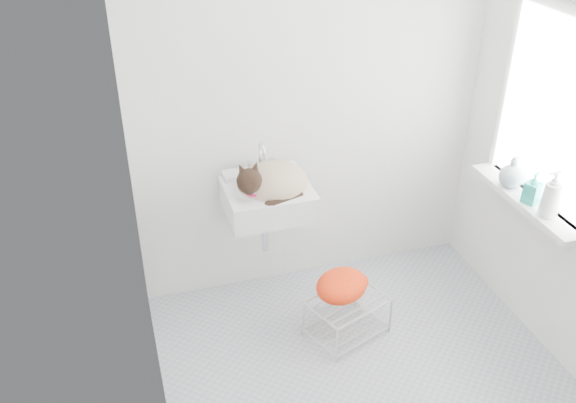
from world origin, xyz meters
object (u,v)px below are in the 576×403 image
object	(u,v)px
wire_rack	(347,314)
cat	(271,182)
bottle_a	(547,216)
sink	(268,187)
bottle_c	(509,186)
bottle_b	(530,202)

from	to	relation	value
wire_rack	cat	bearing A→B (deg)	131.18
wire_rack	bottle_a	bearing A→B (deg)	-17.96
sink	cat	xyz separation A→B (m)	(0.01, -0.02, 0.04)
cat	bottle_c	size ratio (longest dim) A/B	2.35
bottle_b	wire_rack	bearing A→B (deg)	170.20
sink	wire_rack	world-z (taller)	sink
bottle_a	bottle_b	distance (m)	0.15
bottle_a	bottle_c	distance (m)	0.34
sink	bottle_c	xyz separation A→B (m)	(1.35, -0.39, 0.00)
sink	bottle_b	world-z (taller)	sink
cat	bottle_b	bearing A→B (deg)	-25.66
cat	wire_rack	world-z (taller)	cat
cat	bottle_a	world-z (taller)	cat
sink	bottle_c	world-z (taller)	sink
cat	wire_rack	size ratio (longest dim) A/B	1.03
bottle_c	sink	bearing A→B (deg)	163.68
bottle_a	bottle_b	bearing A→B (deg)	90.00
bottle_c	cat	bearing A→B (deg)	164.21
bottle_b	bottle_c	size ratio (longest dim) A/B	0.96
cat	bottle_b	world-z (taller)	cat
wire_rack	bottle_b	distance (m)	1.22
wire_rack	bottle_a	world-z (taller)	bottle_a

